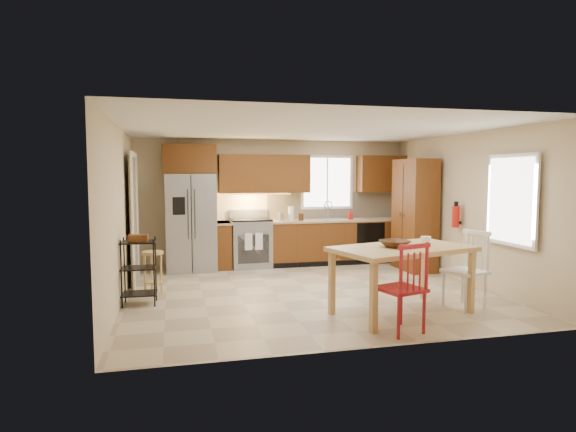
# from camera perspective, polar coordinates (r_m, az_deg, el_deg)

# --- Properties ---
(floor) EXTENTS (5.50, 5.50, 0.00)m
(floor) POSITION_cam_1_polar(r_m,az_deg,el_deg) (7.56, 2.44, -8.93)
(floor) COLOR tan
(floor) RESTS_ON ground
(ceiling) EXTENTS (5.50, 5.00, 0.02)m
(ceiling) POSITION_cam_1_polar(r_m,az_deg,el_deg) (7.37, 2.51, 10.28)
(ceiling) COLOR silver
(ceiling) RESTS_ON ground
(wall_back) EXTENTS (5.50, 0.02, 2.50)m
(wall_back) POSITION_cam_1_polar(r_m,az_deg,el_deg) (9.79, -1.56, 1.65)
(wall_back) COLOR #CCB793
(wall_back) RESTS_ON ground
(wall_front) EXTENTS (5.50, 0.02, 2.50)m
(wall_front) POSITION_cam_1_polar(r_m,az_deg,el_deg) (5.02, 10.35, -1.61)
(wall_front) COLOR #CCB793
(wall_front) RESTS_ON ground
(wall_left) EXTENTS (0.02, 5.00, 2.50)m
(wall_left) POSITION_cam_1_polar(r_m,az_deg,el_deg) (7.12, -19.33, 0.12)
(wall_left) COLOR #CCB793
(wall_left) RESTS_ON ground
(wall_right) EXTENTS (0.02, 5.00, 2.50)m
(wall_right) POSITION_cam_1_polar(r_m,az_deg,el_deg) (8.54, 20.51, 0.85)
(wall_right) COLOR #CCB793
(wall_right) RESTS_ON ground
(refrigerator) EXTENTS (0.92, 0.75, 1.82)m
(refrigerator) POSITION_cam_1_polar(r_m,az_deg,el_deg) (9.23, -11.44, -0.76)
(refrigerator) COLOR gray
(refrigerator) RESTS_ON floor
(range_stove) EXTENTS (0.76, 0.63, 0.92)m
(range_stove) POSITION_cam_1_polar(r_m,az_deg,el_deg) (9.46, -4.42, -3.29)
(range_stove) COLOR gray
(range_stove) RESTS_ON floor
(base_cabinet_narrow) EXTENTS (0.30, 0.60, 0.90)m
(base_cabinet_narrow) POSITION_cam_1_polar(r_m,az_deg,el_deg) (9.40, -7.75, -3.43)
(base_cabinet_narrow) COLOR #592F10
(base_cabinet_narrow) RESTS_ON floor
(base_cabinet_run) EXTENTS (2.92, 0.60, 0.90)m
(base_cabinet_run) POSITION_cam_1_polar(r_m,az_deg,el_deg) (9.93, 6.13, -2.97)
(base_cabinet_run) COLOR #592F10
(base_cabinet_run) RESTS_ON floor
(dishwasher) EXTENTS (0.60, 0.02, 0.78)m
(dishwasher) POSITION_cam_1_polar(r_m,az_deg,el_deg) (9.86, 9.77, -3.06)
(dishwasher) COLOR black
(dishwasher) RESTS_ON floor
(backsplash) EXTENTS (2.92, 0.03, 0.55)m
(backsplash) POSITION_cam_1_polar(r_m,az_deg,el_deg) (10.12, 5.63, 1.32)
(backsplash) COLOR beige
(backsplash) RESTS_ON wall_back
(upper_over_fridge) EXTENTS (1.00, 0.35, 0.55)m
(upper_over_fridge) POSITION_cam_1_polar(r_m,az_deg,el_deg) (9.39, -11.61, 6.60)
(upper_over_fridge) COLOR #5C2E0F
(upper_over_fridge) RESTS_ON wall_back
(upper_left_block) EXTENTS (1.80, 0.35, 0.75)m
(upper_left_block) POSITION_cam_1_polar(r_m,az_deg,el_deg) (9.55, -2.82, 5.02)
(upper_left_block) COLOR #5C2E0F
(upper_left_block) RESTS_ON wall_back
(upper_right_block) EXTENTS (1.00, 0.35, 0.75)m
(upper_right_block) POSITION_cam_1_polar(r_m,az_deg,el_deg) (10.31, 11.02, 4.93)
(upper_right_block) COLOR #5C2E0F
(upper_right_block) RESTS_ON wall_back
(window_back) EXTENTS (1.12, 0.04, 1.12)m
(window_back) POSITION_cam_1_polar(r_m,az_deg,el_deg) (10.04, 4.63, 4.01)
(window_back) COLOR white
(window_back) RESTS_ON wall_back
(sink) EXTENTS (0.62, 0.46, 0.16)m
(sink) POSITION_cam_1_polar(r_m,az_deg,el_deg) (9.82, 5.11, -0.64)
(sink) COLOR gray
(sink) RESTS_ON base_cabinet_run
(undercab_glow) EXTENTS (1.60, 0.30, 0.01)m
(undercab_glow) POSITION_cam_1_polar(r_m,az_deg,el_deg) (9.48, -4.57, 2.62)
(undercab_glow) COLOR #FFBF66
(undercab_glow) RESTS_ON wall_back
(soap_bottle) EXTENTS (0.09, 0.09, 0.19)m
(soap_bottle) POSITION_cam_1_polar(r_m,az_deg,el_deg) (9.84, 7.40, 0.15)
(soap_bottle) COLOR #B8140C
(soap_bottle) RESTS_ON base_cabinet_run
(paper_towel) EXTENTS (0.12, 0.12, 0.28)m
(paper_towel) POSITION_cam_1_polar(r_m,az_deg,el_deg) (9.52, 0.36, 0.29)
(paper_towel) COLOR white
(paper_towel) RESTS_ON base_cabinet_run
(canister_steel) EXTENTS (0.11, 0.11, 0.18)m
(canister_steel) POSITION_cam_1_polar(r_m,az_deg,el_deg) (9.48, -0.82, -0.03)
(canister_steel) COLOR gray
(canister_steel) RESTS_ON base_cabinet_run
(canister_wood) EXTENTS (0.10, 0.10, 0.14)m
(canister_wood) POSITION_cam_1_polar(r_m,az_deg,el_deg) (9.54, 1.56, -0.12)
(canister_wood) COLOR #462712
(canister_wood) RESTS_ON base_cabinet_run
(pantry) EXTENTS (0.50, 0.95, 2.10)m
(pantry) POSITION_cam_1_polar(r_m,az_deg,el_deg) (9.41, 14.77, 0.14)
(pantry) COLOR #592F10
(pantry) RESTS_ON floor
(fire_extinguisher) EXTENTS (0.12, 0.12, 0.36)m
(fire_extinguisher) POSITION_cam_1_polar(r_m,az_deg,el_deg) (8.61, 19.26, -0.09)
(fire_extinguisher) COLOR #B8140C
(fire_extinguisher) RESTS_ON wall_right
(window_right) EXTENTS (0.04, 1.02, 1.32)m
(window_right) POSITION_cam_1_polar(r_m,az_deg,el_deg) (7.56, 24.99, 1.72)
(window_right) COLOR white
(window_right) RESTS_ON wall_right
(doorway) EXTENTS (0.04, 0.95, 2.10)m
(doorway) POSITION_cam_1_polar(r_m,az_deg,el_deg) (8.42, -17.86, -0.50)
(doorway) COLOR #8C7A59
(doorway) RESTS_ON wall_left
(dining_table) EXTENTS (1.99, 1.44, 0.87)m
(dining_table) POSITION_cam_1_polar(r_m,az_deg,el_deg) (6.47, 13.35, -7.50)
(dining_table) COLOR tan
(dining_table) RESTS_ON floor
(chair_red) EXTENTS (0.60, 0.60, 1.05)m
(chair_red) POSITION_cam_1_polar(r_m,az_deg,el_deg) (5.73, 13.18, -8.21)
(chair_red) COLOR #A61920
(chair_red) RESTS_ON floor
(chair_white) EXTENTS (0.60, 0.60, 1.05)m
(chair_white) POSITION_cam_1_polar(r_m,az_deg,el_deg) (6.97, 20.20, -6.04)
(chair_white) COLOR white
(chair_white) RESTS_ON floor
(table_bowl) EXTENTS (0.44, 0.44, 0.09)m
(table_bowl) POSITION_cam_1_polar(r_m,az_deg,el_deg) (6.34, 12.54, -3.65)
(table_bowl) COLOR #462712
(table_bowl) RESTS_ON dining_table
(table_jar) EXTENTS (0.18, 0.18, 0.17)m
(table_jar) POSITION_cam_1_polar(r_m,az_deg,el_deg) (6.67, 16.00, -3.02)
(table_jar) COLOR white
(table_jar) RESTS_ON dining_table
(bar_stool) EXTENTS (0.38, 0.38, 0.65)m
(bar_stool) POSITION_cam_1_polar(r_m,az_deg,el_deg) (7.63, -15.71, -6.48)
(bar_stool) COLOR tan
(bar_stool) RESTS_ON floor
(utility_cart) EXTENTS (0.48, 0.38, 0.93)m
(utility_cart) POSITION_cam_1_polar(r_m,az_deg,el_deg) (7.05, -17.24, -6.30)
(utility_cart) COLOR black
(utility_cart) RESTS_ON floor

